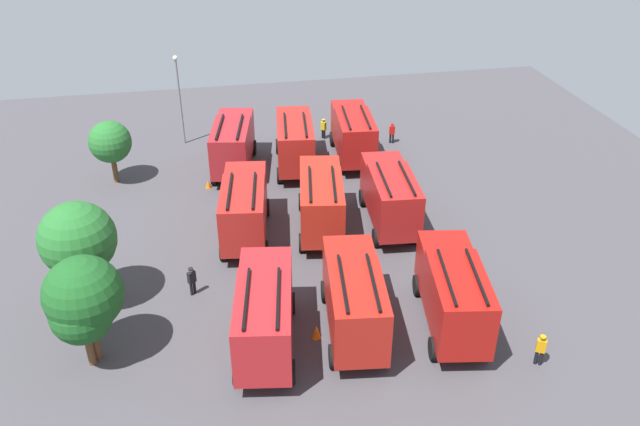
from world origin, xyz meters
name	(u,v)px	position (x,y,z in m)	size (l,w,h in m)	color
ground_plane	(320,233)	(0.00, 0.00, 0.00)	(56.03, 56.03, 0.00)	#423F44
fire_truck_0	(453,291)	(-9.79, -4.64, 2.15)	(7.50, 3.70, 3.88)	#A2140F
fire_truck_1	(390,195)	(0.11, -4.38, 2.15)	(7.38, 3.23, 3.88)	#A21B1A
fire_truck_2	(353,133)	(9.74, -4.38, 2.15)	(7.39, 3.29, 3.88)	#A51815
fire_truck_3	(354,297)	(-9.32, 0.16, 2.15)	(7.44, 3.46, 3.88)	#A31C14
fire_truck_4	(321,200)	(0.29, -0.12, 2.15)	(7.50, 3.68, 3.88)	#AB2216
fire_truck_5	(295,141)	(9.17, 0.06, 2.15)	(7.44, 3.45, 3.88)	#A61F19
fire_truck_6	(265,312)	(-9.62, 4.48, 2.15)	(7.49, 3.65, 3.88)	#AF1E22
fire_truck_7	(244,207)	(0.34, 4.50, 2.15)	(7.47, 3.55, 3.88)	#A51F1A
fire_truck_8	(233,142)	(9.69, 4.45, 2.15)	(7.52, 3.77, 3.88)	maroon
firefighter_0	(541,349)	(-13.13, -7.71, 0.93)	(0.41, 0.48, 1.66)	black
firefighter_1	(392,132)	(12.04, -8.11, 0.89)	(0.39, 0.48, 1.61)	black
firefighter_2	(192,280)	(-4.73, 7.80, 0.92)	(0.45, 0.48, 1.66)	black
firefighter_3	(324,128)	(13.94, -3.00, 0.90)	(0.48, 0.44, 1.62)	black
firefighter_4	(358,255)	(-4.23, -1.31, 1.00)	(0.32, 0.46, 1.78)	black
tree_0	(81,314)	(-9.16, 12.52, 2.94)	(2.82, 2.82, 4.37)	brown
tree_1	(83,295)	(-8.79, 12.35, 3.68)	(3.53, 3.53, 5.47)	brown
tree_2	(78,240)	(-4.53, 13.05, 3.97)	(3.81, 3.81, 5.90)	brown
tree_3	(110,142)	(9.41, 12.76, 3.02)	(2.89, 2.89, 4.49)	brown
traffic_cone_0	(208,184)	(7.24, 6.46, 0.29)	(0.41, 0.41, 0.59)	#F2600C
traffic_cone_1	(242,193)	(5.48, 4.26, 0.30)	(0.42, 0.42, 0.60)	#F2600C
traffic_cone_2	(316,332)	(-9.38, 2.01, 0.35)	(0.49, 0.49, 0.70)	#F2600C
lamppost	(179,94)	(15.15, 7.96, 4.09)	(0.36, 0.36, 7.03)	slate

